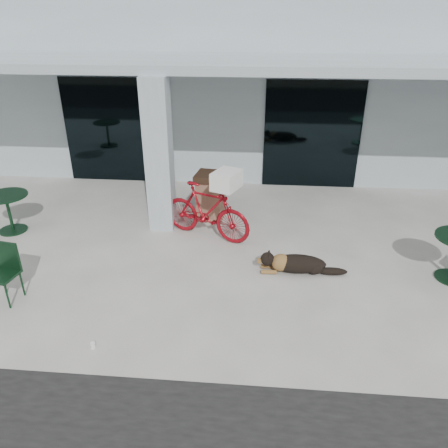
# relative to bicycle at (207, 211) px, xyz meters

# --- Properties ---
(ground) EXTENTS (80.00, 80.00, 0.00)m
(ground) POSITION_rel_bicycle_xyz_m (0.51, -1.90, -0.58)
(ground) COLOR beige
(ground) RESTS_ON ground
(building) EXTENTS (22.00, 7.00, 4.50)m
(building) POSITION_rel_bicycle_xyz_m (0.51, 6.60, 1.67)
(building) COLOR #AFBDC6
(building) RESTS_ON ground
(storefront_glass_left) EXTENTS (2.80, 0.06, 2.70)m
(storefront_glass_left) POSITION_rel_bicycle_xyz_m (-2.69, 3.08, 0.77)
(storefront_glass_left) COLOR black
(storefront_glass_left) RESTS_ON ground
(storefront_glass_right) EXTENTS (2.40, 0.06, 2.70)m
(storefront_glass_right) POSITION_rel_bicycle_xyz_m (2.31, 3.08, 0.77)
(storefront_glass_right) COLOR black
(storefront_glass_right) RESTS_ON ground
(column) EXTENTS (0.50, 0.50, 3.12)m
(column) POSITION_rel_bicycle_xyz_m (-0.99, 0.40, 0.98)
(column) COLOR #AFBDC6
(column) RESTS_ON ground
(overhang) EXTENTS (22.00, 2.80, 0.18)m
(overhang) POSITION_rel_bicycle_xyz_m (0.51, 1.70, 2.63)
(overhang) COLOR #AFBDC6
(overhang) RESTS_ON column
(bicycle) EXTENTS (1.98, 1.25, 1.15)m
(bicycle) POSITION_rel_bicycle_xyz_m (0.00, 0.00, 0.00)
(bicycle) COLOR maroon
(bicycle) RESTS_ON ground
(laundry_basket) EXTENTS (0.62, 0.70, 0.34)m
(laundry_basket) POSITION_rel_bicycle_xyz_m (0.41, -0.18, 0.75)
(laundry_basket) COLOR white
(laundry_basket) RESTS_ON bicycle
(dog) EXTENTS (1.19, 0.46, 0.39)m
(dog) POSITION_rel_bicycle_xyz_m (1.77, -1.20, -0.38)
(dog) COLOR black
(dog) RESTS_ON ground
(cup_near_dog) EXTENTS (0.08, 0.08, 0.09)m
(cup_near_dog) POSITION_rel_bicycle_xyz_m (-1.18, -3.40, -0.53)
(cup_near_dog) COLOR white
(cup_near_dog) RESTS_ON ground
(cafe_table_near) EXTENTS (0.92, 0.92, 0.82)m
(cafe_table_near) POSITION_rel_bicycle_xyz_m (-4.12, -0.10, -0.17)
(cafe_table_near) COLOR black
(cafe_table_near) RESTS_ON ground
(cafe_chair_near) EXTENTS (0.51, 0.54, 0.96)m
(cafe_chair_near) POSITION_rel_bicycle_xyz_m (-2.95, -2.44, -0.10)
(cafe_chair_near) COLOR black
(cafe_chair_near) RESTS_ON ground
(trash_receptacle) EXTENTS (0.70, 0.70, 1.05)m
(trash_receptacle) POSITION_rel_bicycle_xyz_m (-0.02, 0.90, -0.05)
(trash_receptacle) COLOR brown
(trash_receptacle) RESTS_ON ground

